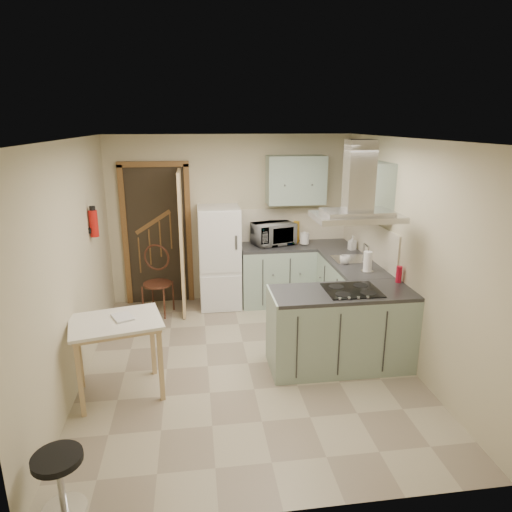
{
  "coord_description": "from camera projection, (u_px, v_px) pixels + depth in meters",
  "views": [
    {
      "loc": [
        -0.55,
        -4.64,
        2.66
      ],
      "look_at": [
        0.16,
        0.45,
        1.15
      ],
      "focal_mm": 32.0,
      "sensor_mm": 36.0,
      "label": 1
    }
  ],
  "objects": [
    {
      "name": "soap_bottle",
      "position": [
        352.0,
        243.0,
        6.52
      ],
      "size": [
        0.11,
        0.11,
        0.2
      ],
      "primitive_type": "imported",
      "rotation": [
        0.0,
        0.0,
        0.23
      ],
      "color": "#BBB9C6",
      "rests_on": "counter_right"
    },
    {
      "name": "counter_right",
      "position": [
        344.0,
        287.0,
        6.38
      ],
      "size": [
        0.6,
        1.95,
        0.9
      ],
      "primitive_type": "cube",
      "color": "#9EB2A0",
      "rests_on": "floor"
    },
    {
      "name": "splashback",
      "position": [
        293.0,
        224.0,
        7.02
      ],
      "size": [
        1.68,
        0.02,
        0.5
      ],
      "primitive_type": "cube",
      "color": "beige",
      "rests_on": "counter_back"
    },
    {
      "name": "extractor_hood",
      "position": [
        357.0,
        217.0,
        4.73
      ],
      "size": [
        0.9,
        0.55,
        0.1
      ],
      "primitive_type": "cube",
      "color": "silver",
      "rests_on": "ceiling"
    },
    {
      "name": "cereal_box",
      "position": [
        295.0,
        233.0,
        6.88
      ],
      "size": [
        0.16,
        0.23,
        0.32
      ],
      "primitive_type": "cube",
      "rotation": [
        0.0,
        0.0,
        -0.41
      ],
      "color": "gold",
      "rests_on": "counter_back"
    },
    {
      "name": "ceiling",
      "position": [
        247.0,
        139.0,
        4.53
      ],
      "size": [
        4.2,
        4.2,
        0.0
      ],
      "primitive_type": "plane",
      "rotation": [
        3.14,
        0.0,
        0.0
      ],
      "color": "silver",
      "rests_on": "back_wall"
    },
    {
      "name": "bentwood_chair",
      "position": [
        157.0,
        284.0,
        6.48
      ],
      "size": [
        0.52,
        0.52,
        0.91
      ],
      "primitive_type": "cube",
      "rotation": [
        0.0,
        0.0,
        -0.36
      ],
      "color": "#492318",
      "rests_on": "floor"
    },
    {
      "name": "sink",
      "position": [
        350.0,
        259.0,
        6.08
      ],
      "size": [
        0.45,
        0.4,
        0.01
      ],
      "primitive_type": "cube",
      "color": "silver",
      "rests_on": "counter_right"
    },
    {
      "name": "cup",
      "position": [
        345.0,
        260.0,
        5.89
      ],
      "size": [
        0.17,
        0.17,
        0.11
      ],
      "primitive_type": "imported",
      "rotation": [
        0.0,
        0.0,
        0.3
      ],
      "color": "silver",
      "rests_on": "counter_right"
    },
    {
      "name": "fire_extinguisher",
      "position": [
        94.0,
        224.0,
        5.44
      ],
      "size": [
        0.1,
        0.1,
        0.32
      ],
      "primitive_type": "cylinder",
      "color": "#B2140F",
      "rests_on": "left_wall"
    },
    {
      "name": "microwave",
      "position": [
        273.0,
        234.0,
        6.8
      ],
      "size": [
        0.68,
        0.56,
        0.33
      ],
      "primitive_type": "imported",
      "rotation": [
        0.0,
        0.0,
        0.31
      ],
      "color": "black",
      "rests_on": "counter_back"
    },
    {
      "name": "peninsula",
      "position": [
        341.0,
        329.0,
        5.08
      ],
      "size": [
        1.55,
        0.65,
        0.9
      ],
      "primitive_type": "cube",
      "color": "#9EB2A0",
      "rests_on": "floor"
    },
    {
      "name": "right_wall",
      "position": [
        406.0,
        253.0,
        5.12
      ],
      "size": [
        0.0,
        4.2,
        4.2
      ],
      "primitive_type": "plane",
      "rotation": [
        1.57,
        0.0,
        -1.57
      ],
      "color": "#C2B896",
      "rests_on": "floor"
    },
    {
      "name": "book",
      "position": [
        113.0,
        315.0,
        4.43
      ],
      "size": [
        0.26,
        0.29,
        0.11
      ],
      "primitive_type": "imported",
      "rotation": [
        0.0,
        0.0,
        0.43
      ],
      "color": "#A74F37",
      "rests_on": "drop_leaf_table"
    },
    {
      "name": "left_wall",
      "position": [
        72.0,
        266.0,
        4.65
      ],
      "size": [
        0.0,
        4.2,
        4.2
      ],
      "primitive_type": "plane",
      "rotation": [
        1.57,
        0.0,
        1.57
      ],
      "color": "#C2B896",
      "rests_on": "floor"
    },
    {
      "name": "wall_cabinet_right",
      "position": [
        367.0,
        189.0,
        5.74
      ],
      "size": [
        0.35,
        0.9,
        0.7
      ],
      "primitive_type": "cube",
      "color": "#9EB2A0",
      "rests_on": "right_wall"
    },
    {
      "name": "stool",
      "position": [
        61.0,
        483.0,
        3.19
      ],
      "size": [
        0.45,
        0.45,
        0.47
      ],
      "primitive_type": "cylinder",
      "rotation": [
        0.0,
        0.0,
        -0.39
      ],
      "color": "black",
      "rests_on": "floor"
    },
    {
      "name": "back_wall",
      "position": [
        231.0,
        220.0,
        6.88
      ],
      "size": [
        3.6,
        0.0,
        3.6
      ],
      "primitive_type": "plane",
      "rotation": [
        1.57,
        0.0,
        0.0
      ],
      "color": "#C2B896",
      "rests_on": "floor"
    },
    {
      "name": "kettle",
      "position": [
        304.0,
        238.0,
        6.79
      ],
      "size": [
        0.14,
        0.14,
        0.2
      ],
      "primitive_type": "cylinder",
      "rotation": [
        0.0,
        0.0,
        0.0
      ],
      "color": "silver",
      "rests_on": "counter_back"
    },
    {
      "name": "red_bottle",
      "position": [
        399.0,
        274.0,
        5.2
      ],
      "size": [
        0.08,
        0.08,
        0.19
      ],
      "primitive_type": "cylinder",
      "rotation": [
        0.0,
        0.0,
        -0.13
      ],
      "color": "red",
      "rests_on": "peninsula"
    },
    {
      "name": "drop_leaf_table",
      "position": [
        119.0,
        357.0,
        4.56
      ],
      "size": [
        0.99,
        0.83,
        0.81
      ],
      "primitive_type": "cube",
      "rotation": [
        0.0,
        0.0,
        0.23
      ],
      "color": "tan",
      "rests_on": "floor"
    },
    {
      "name": "wall_cabinet_back",
      "position": [
        296.0,
        180.0,
        6.67
      ],
      "size": [
        0.85,
        0.35,
        0.7
      ],
      "primitive_type": "cube",
      "color": "#9EB2A0",
      "rests_on": "back_wall"
    },
    {
      "name": "floor",
      "position": [
        248.0,
        363.0,
        5.24
      ],
      "size": [
        4.2,
        4.2,
        0.0
      ],
      "primitive_type": "plane",
      "color": "tan",
      "rests_on": "ground"
    },
    {
      "name": "doorway",
      "position": [
        157.0,
        235.0,
        6.76
      ],
      "size": [
        1.1,
        0.12,
        2.1
      ],
      "primitive_type": "cube",
      "color": "brown",
      "rests_on": "floor"
    },
    {
      "name": "hob",
      "position": [
        352.0,
        290.0,
        4.96
      ],
      "size": [
        0.58,
        0.5,
        0.01
      ],
      "primitive_type": "cube",
      "color": "black",
      "rests_on": "peninsula"
    },
    {
      "name": "fridge",
      "position": [
        220.0,
        257.0,
        6.71
      ],
      "size": [
        0.6,
        0.6,
        1.5
      ],
      "primitive_type": "cube",
      "color": "white",
      "rests_on": "floor"
    },
    {
      "name": "paper_towel",
      "position": [
        368.0,
        261.0,
        5.56
      ],
      "size": [
        0.12,
        0.12,
        0.26
      ],
      "primitive_type": "cylinder",
      "rotation": [
        0.0,
        0.0,
        -0.24
      ],
      "color": "white",
      "rests_on": "counter_right"
    },
    {
      "name": "counter_back",
      "position": [
        277.0,
        274.0,
        6.91
      ],
      "size": [
        1.08,
        0.6,
        0.9
      ],
      "primitive_type": "cube",
      "color": "#9EB2A0",
      "rests_on": "floor"
    }
  ]
}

